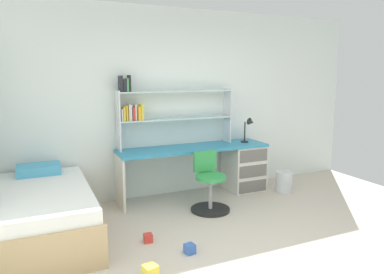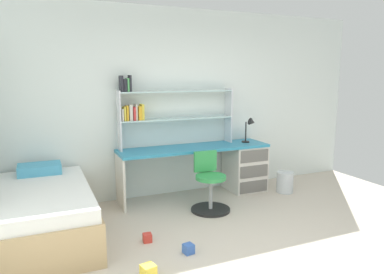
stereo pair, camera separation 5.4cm
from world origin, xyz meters
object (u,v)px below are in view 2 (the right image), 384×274
at_px(toy_block_red_1, 147,238).
at_px(desk_lamp, 251,126).
at_px(waste_bin, 285,182).
at_px(toy_block_blue_0, 188,249).
at_px(desk, 231,164).
at_px(bookshelf_hutch, 163,108).
at_px(bed_platform, 43,213).
at_px(swivel_chair, 210,188).
at_px(toy_block_yellow_2, 148,271).

bearing_deg(toy_block_red_1, desk_lamp, 29.37).
bearing_deg(waste_bin, toy_block_blue_0, -150.72).
height_order(desk, bookshelf_hutch, bookshelf_hutch).
relative_size(desk_lamp, toy_block_red_1, 4.22).
distance_m(bed_platform, waste_bin, 3.44).
xyz_separation_m(swivel_chair, waste_bin, (1.38, 0.20, -0.15)).
xyz_separation_m(desk, bed_platform, (-2.69, -0.60, -0.14)).
relative_size(bookshelf_hutch, toy_block_blue_0, 17.63).
xyz_separation_m(toy_block_blue_0, toy_block_yellow_2, (-0.50, -0.26, 0.01)).
bearing_deg(desk_lamp, swivel_chair, -150.23).
relative_size(desk, toy_block_yellow_2, 18.86).
height_order(waste_bin, toy_block_blue_0, waste_bin).
bearing_deg(toy_block_red_1, desk, 34.33).
height_order(desk, toy_block_yellow_2, desk).
distance_m(bookshelf_hutch, toy_block_yellow_2, 2.49).
bearing_deg(desk_lamp, bed_platform, -169.09).
xyz_separation_m(waste_bin, toy_block_red_1, (-2.41, -0.77, -0.11)).
distance_m(waste_bin, toy_block_yellow_2, 2.97).
relative_size(desk, bookshelf_hutch, 1.30).
bearing_deg(toy_block_red_1, waste_bin, 17.66).
bearing_deg(toy_block_blue_0, bookshelf_hutch, 79.05).
bearing_deg(toy_block_blue_0, toy_block_red_1, 126.91).
bearing_deg(toy_block_blue_0, desk, 48.66).
relative_size(desk_lamp, toy_block_yellow_2, 3.24).
relative_size(toy_block_blue_0, toy_block_red_1, 1.07).
xyz_separation_m(desk, desk_lamp, (0.31, -0.02, 0.58)).
bearing_deg(toy_block_blue_0, toy_block_yellow_2, -152.19).
xyz_separation_m(desk, toy_block_yellow_2, (-1.87, -1.82, -0.37)).
xyz_separation_m(desk_lamp, toy_block_blue_0, (-1.68, -1.53, -0.95)).
height_order(bookshelf_hutch, toy_block_yellow_2, bookshelf_hutch).
xyz_separation_m(desk, toy_block_blue_0, (-1.37, -1.56, -0.38)).
xyz_separation_m(swivel_chair, toy_block_yellow_2, (-1.22, -1.24, -0.24)).
distance_m(swivel_chair, toy_block_blue_0, 1.24).
relative_size(waste_bin, toy_block_yellow_2, 2.66).
xyz_separation_m(bookshelf_hutch, swivel_chair, (0.39, -0.74, -1.02)).
distance_m(desk, bed_platform, 2.76).
height_order(bookshelf_hutch, desk_lamp, bookshelf_hutch).
xyz_separation_m(bookshelf_hutch, waste_bin, (1.77, -0.54, -1.16)).
xyz_separation_m(toy_block_red_1, toy_block_yellow_2, (-0.19, -0.67, 0.01)).
height_order(desk, toy_block_red_1, desk).
bearing_deg(bookshelf_hutch, bed_platform, -155.14).
bearing_deg(bed_platform, waste_bin, 3.78).
bearing_deg(desk, toy_block_blue_0, -131.34).
height_order(toy_block_blue_0, toy_block_red_1, toy_block_blue_0).
height_order(bed_platform, toy_block_blue_0, bed_platform).
xyz_separation_m(bed_platform, toy_block_yellow_2, (0.83, -1.21, -0.23)).
distance_m(desk_lamp, bed_platform, 3.15).
height_order(swivel_chair, waste_bin, swivel_chair).
bearing_deg(swivel_chair, bookshelf_hutch, 117.59).
distance_m(desk_lamp, toy_block_red_1, 2.48).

